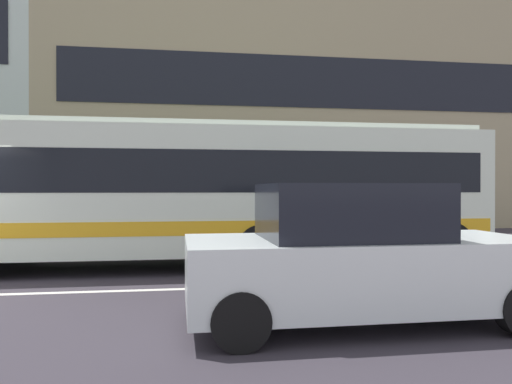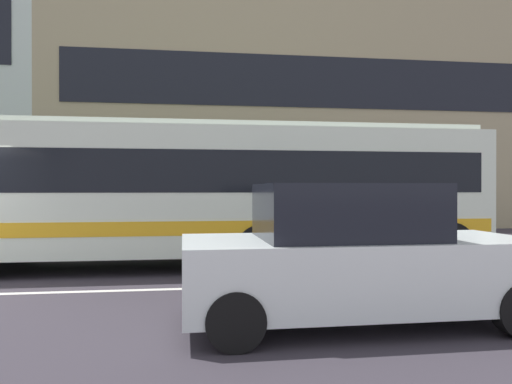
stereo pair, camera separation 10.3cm
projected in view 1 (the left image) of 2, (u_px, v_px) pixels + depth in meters
The scene contains 3 objects.
apartment_block_right at pixel (313, 122), 25.19m from camera, with size 24.89×10.70×10.50m.
transit_bus at pixel (220, 189), 10.65m from camera, with size 11.57×2.67×3.09m.
sedan_oncoming at pixel (357, 257), 6.09m from camera, with size 4.41×1.94×1.76m.
Camera 1 is at (4.38, -8.24, 1.69)m, focal length 33.80 mm.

